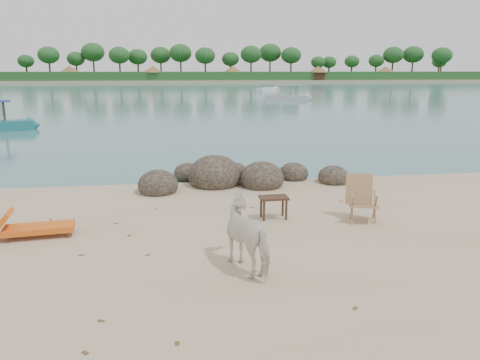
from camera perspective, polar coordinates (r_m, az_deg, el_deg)
The scene contains 11 objects.
water at distance 98.37m, azimuth -7.60°, elevation 11.09°, with size 400.00×400.00×0.00m, color #36696D.
far_shore at distance 178.34m, azimuth -8.01°, elevation 11.98°, with size 420.00×90.00×1.40m, color tan.
far_scenery at distance 145.01m, azimuth -7.93°, elevation 12.97°, with size 420.00×18.00×9.50m.
boulders at distance 14.37m, azimuth -0.98°, elevation 0.29°, with size 6.46×2.95×1.22m.
cow at distance 8.23m, azimuth 1.41°, elevation -6.82°, with size 0.68×1.48×1.25m, color silver.
side_table at distance 11.06m, azimuth 4.11°, elevation -3.53°, with size 0.66×0.43×0.53m, color black, non-canonical shape.
lounge_chair at distance 10.73m, azimuth -23.32°, elevation -5.15°, with size 1.75×0.61×0.53m, color orange, non-canonical shape.
deck_chair at distance 11.13m, azimuth 14.87°, elevation -2.44°, with size 0.67×0.74×1.05m, color #9D774E, non-canonical shape.
boat_mid at distance 58.15m, azimuth 5.86°, elevation 11.17°, with size 5.92×1.33×2.89m, color #B5B5B1, non-canonical shape.
boat_far at distance 82.14m, azimuth 3.50°, elevation 11.03°, with size 6.13×1.38×0.71m, color silver, non-canonical shape.
dead_leaves at distance 9.11m, azimuth -5.11°, elevation -9.02°, with size 8.83×6.48×0.00m.
Camera 1 is at (-1.43, -8.30, 3.44)m, focal length 35.00 mm.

